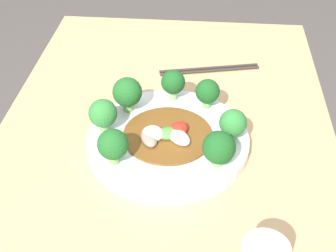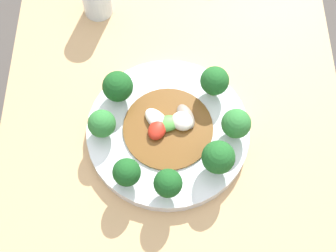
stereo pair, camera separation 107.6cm
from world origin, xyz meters
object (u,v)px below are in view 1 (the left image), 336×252
(broccoli_south, at_px, (103,114))
(broccoli_west, at_px, (173,83))
(chopsticks, at_px, (209,69))
(broccoli_north, at_px, (233,123))
(broccoli_northwest, at_px, (208,92))
(stirfry_center, at_px, (167,134))
(broccoli_southwest, at_px, (127,93))
(broccoli_northeast, at_px, (219,148))
(broccoli_southeast, at_px, (113,145))
(plate, at_px, (168,139))

(broccoli_south, height_order, broccoli_west, same)
(broccoli_south, bearing_deg, chopsticks, 143.88)
(chopsticks, bearing_deg, broccoli_north, 9.53)
(broccoli_south, distance_m, broccoli_west, 0.17)
(broccoli_northwest, xyz_separation_m, stirfry_center, (0.10, -0.07, -0.03))
(broccoli_north, bearing_deg, broccoli_south, -90.47)
(broccoli_northwest, bearing_deg, broccoli_southwest, -80.91)
(broccoli_southwest, distance_m, stirfry_center, 0.12)
(broccoli_northeast, height_order, chopsticks, broccoli_northeast)
(chopsticks, bearing_deg, stirfry_center, -15.09)
(broccoli_north, distance_m, broccoli_west, 0.17)
(broccoli_south, distance_m, broccoli_southwest, 0.08)
(broccoli_west, xyz_separation_m, stirfry_center, (0.12, -0.00, -0.03))
(broccoli_north, distance_m, broccoli_southeast, 0.22)
(plate, distance_m, stirfry_center, 0.02)
(broccoli_north, distance_m, chopsticks, 0.28)
(broccoli_northeast, distance_m, chopsticks, 0.35)
(broccoli_northeast, bearing_deg, broccoli_west, -153.76)
(plate, relative_size, broccoli_southwest, 4.24)
(broccoli_southwest, height_order, stirfry_center, broccoli_southwest)
(broccoli_north, xyz_separation_m, broccoli_southwest, (-0.07, -0.21, 0.01))
(broccoli_northwest, bearing_deg, plate, -36.36)
(broccoli_south, distance_m, broccoli_northwest, 0.21)
(plate, xyz_separation_m, chopsticks, (-0.27, 0.07, -0.01))
(broccoli_south, height_order, broccoli_southwest, broccoli_southwest)
(plate, relative_size, stirfry_center, 1.82)
(broccoli_northwest, bearing_deg, stirfry_center, -35.11)
(plate, relative_size, broccoli_west, 4.66)
(broccoli_west, bearing_deg, plate, 0.00)
(broccoli_southwest, relative_size, chopsticks, 0.31)
(broccoli_northeast, distance_m, stirfry_center, 0.12)
(broccoli_south, relative_size, broccoli_northwest, 1.06)
(stirfry_center, bearing_deg, broccoli_southeast, -47.94)
(broccoli_southwest, bearing_deg, broccoli_southeast, -0.22)
(broccoli_north, bearing_deg, broccoli_southwest, -108.44)
(broccoli_southwest, height_order, broccoli_northeast, broccoli_southwest)
(broccoli_north, xyz_separation_m, broccoli_northeast, (0.08, -0.03, 0.00))
(broccoli_southwest, bearing_deg, stirfry_center, 47.71)
(plate, distance_m, broccoli_southeast, 0.13)
(broccoli_northwest, xyz_separation_m, broccoli_southeast, (0.18, -0.16, 0.00))
(broccoli_southeast, height_order, stirfry_center, broccoli_southeast)
(plate, relative_size, broccoli_northeast, 4.56)
(broccoli_northwest, distance_m, chopsticks, 0.19)
(stirfry_center, bearing_deg, broccoli_southwest, -132.29)
(broccoli_north, bearing_deg, plate, -88.97)
(broccoli_southwest, distance_m, broccoli_west, 0.10)
(broccoli_west, bearing_deg, broccoli_southwest, -61.93)
(broccoli_south, distance_m, stirfry_center, 0.13)
(broccoli_southeast, distance_m, broccoli_west, 0.22)
(broccoli_north, bearing_deg, broccoli_southeast, -67.36)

